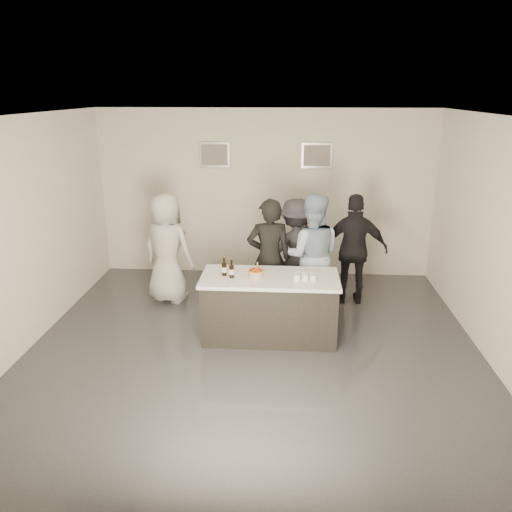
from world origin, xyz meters
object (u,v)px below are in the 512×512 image
person_guest_left (167,248)px  cake (256,274)px  person_main_black (269,259)px  person_guest_back (295,250)px  beer_bottle_b (232,268)px  person_main_blue (311,255)px  person_guest_right (354,250)px  bar_counter (270,307)px  beer_bottle_a (224,266)px

person_guest_left → cake: bearing=161.7°
person_main_black → person_guest_back: (0.40, 0.66, -0.07)m
cake → beer_bottle_b: 0.34m
beer_bottle_b → person_main_black: 0.93m
cake → person_main_blue: bearing=48.4°
person_guest_right → bar_counter: bearing=46.7°
person_main_blue → person_guest_right: 0.83m
bar_counter → beer_bottle_b: 0.78m
beer_bottle_a → person_main_black: (0.58, 0.72, -0.12)m
person_guest_right → person_guest_back: (-0.93, 0.07, -0.05)m
cake → person_main_blue: person_main_blue is taller
person_guest_back → person_guest_right: bearing=153.4°
cake → beer_bottle_a: 0.44m
cake → beer_bottle_a: bearing=177.5°
cake → person_guest_right: size_ratio=0.11×
cake → person_guest_right: 1.98m
cake → bar_counter: bearing=7.3°
cake → person_guest_left: 1.92m
beer_bottle_b → person_guest_left: (-1.18, 1.26, -0.14)m
cake → person_guest_back: person_guest_back is taller
person_main_blue → person_guest_back: size_ratio=1.11×
beer_bottle_b → cake: bearing=10.1°
person_main_blue → person_guest_right: size_ratio=1.05×
person_main_black → person_guest_left: person_main_black is taller
person_guest_left → person_guest_back: 2.05m
beer_bottle_a → person_guest_left: person_guest_left is taller
bar_counter → beer_bottle_b: (-0.51, -0.08, 0.58)m
beer_bottle_a → person_main_blue: size_ratio=0.14×
beer_bottle_b → beer_bottle_a: bearing=145.1°
bar_counter → beer_bottle_b: bearing=-171.0°
person_main_blue → person_guest_back: 0.58m
cake → person_main_black: bearing=78.5°
person_main_black → person_guest_left: (-1.65, 0.47, -0.02)m
person_main_blue → person_guest_back: (-0.23, 0.52, -0.10)m
bar_counter → beer_bottle_a: beer_bottle_a is taller
person_guest_right → person_guest_left: bearing=3.6°
beer_bottle_a → person_guest_left: (-1.07, 1.19, -0.14)m
bar_counter → person_guest_right: person_guest_right is taller
beer_bottle_a → person_guest_left: bearing=132.0°
bar_counter → person_main_blue: bearing=55.4°
beer_bottle_b → person_main_blue: person_main_blue is taller
beer_bottle_a → person_guest_back: 1.70m
person_guest_left → person_guest_back: size_ratio=1.06×
bar_counter → person_guest_left: bearing=145.0°
person_guest_left → person_main_blue: bearing=-167.7°
beer_bottle_a → person_guest_back: size_ratio=0.16×
beer_bottle_b → person_guest_left: person_guest_left is taller
beer_bottle_a → person_main_blue: (1.21, 0.86, -0.10)m
beer_bottle_b → person_main_black: bearing=59.5°
person_main_blue → person_guest_back: person_main_blue is taller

